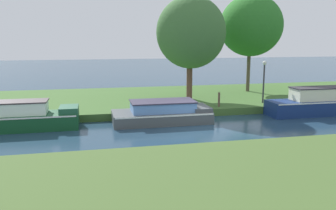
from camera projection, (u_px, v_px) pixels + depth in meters
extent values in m
plane|color=#203A4E|center=(204.00, 126.00, 17.43)|extent=(120.00, 120.00, 0.00)
cube|color=#3B602A|center=(172.00, 99.00, 24.12)|extent=(72.00, 10.00, 0.40)
cube|color=#425D2A|center=(316.00, 204.00, 8.76)|extent=(72.00, 10.00, 0.40)
cube|color=#474D4F|center=(161.00, 117.00, 18.13)|extent=(5.03, 2.16, 0.59)
cube|color=white|center=(161.00, 112.00, 18.08)|extent=(4.93, 2.19, 0.07)
cube|color=#5D8AC9|center=(163.00, 106.00, 18.04)|extent=(3.22, 1.64, 0.49)
cube|color=#2C283C|center=(163.00, 101.00, 17.99)|extent=(3.32, 1.73, 0.06)
cube|color=#3F4349|center=(199.00, 108.00, 18.48)|extent=(0.93, 1.81, 0.20)
cube|color=navy|center=(315.00, 107.00, 19.98)|extent=(5.60, 1.54, 0.85)
cube|color=silver|center=(315.00, 101.00, 19.91)|extent=(5.49, 1.57, 0.07)
cube|color=beige|center=(322.00, 94.00, 19.93)|extent=(3.57, 1.17, 0.68)
cube|color=#2E2B32|center=(323.00, 87.00, 19.86)|extent=(3.67, 1.23, 0.06)
cube|color=#1E5137|center=(69.00, 109.00, 17.05)|extent=(0.89, 1.36, 0.29)
cylinder|color=brown|center=(189.00, 76.00, 22.64)|extent=(0.38, 0.38, 3.03)
ellipsoid|color=#3C6935|center=(191.00, 32.00, 21.86)|extent=(4.41, 3.86, 4.52)
cylinder|color=brown|center=(248.00, 67.00, 25.96)|extent=(0.26, 0.26, 3.61)
ellipsoid|color=#2A6F26|center=(251.00, 26.00, 25.28)|extent=(4.54, 4.56, 4.42)
cylinder|color=#333338|center=(264.00, 84.00, 21.28)|extent=(0.10, 0.10, 2.33)
sphere|color=white|center=(265.00, 63.00, 21.04)|extent=(0.24, 0.24, 0.24)
cylinder|color=brown|center=(219.00, 100.00, 20.23)|extent=(0.12, 0.12, 0.83)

